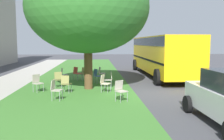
{
  "coord_description": "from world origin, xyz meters",
  "views": [
    {
      "loc": [
        -12.1,
        2.14,
        2.46
      ],
      "look_at": [
        1.42,
        1.22,
        0.95
      ],
      "focal_mm": 39.57,
      "sensor_mm": 36.0,
      "label": 1
    }
  ],
  "objects": [
    {
      "name": "chair_5",
      "position": [
        -0.04,
        1.69,
        0.52
      ],
      "size": [
        0.55,
        0.55,
        0.88
      ],
      "color": "beige",
      "rests_on": "ground"
    },
    {
      "name": "grass_verge",
      "position": [
        0.0,
        3.2,
        0.0
      ],
      "size": [
        48.0,
        6.0,
        0.01
      ],
      "primitive_type": "cube",
      "color": "#3D752D",
      "rests_on": "ground"
    },
    {
      "name": "chair_4",
      "position": [
        -0.11,
        3.58,
        0.52
      ],
      "size": [
        0.51,
        0.51,
        0.88
      ],
      "color": "olive",
      "rests_on": "ground"
    },
    {
      "name": "street_tree",
      "position": [
        0.96,
        2.51,
        4.23
      ],
      "size": [
        6.35,
        6.35,
        6.59
      ],
      "color": "brown",
      "rests_on": "ground"
    },
    {
      "name": "chair_11",
      "position": [
        -1.99,
        1.1,
        0.52
      ],
      "size": [
        0.58,
        0.57,
        0.88
      ],
      "color": "#ADA393",
      "rests_on": "ground"
    },
    {
      "name": "chair_8",
      "position": [
        2.7,
        2.04,
        0.52
      ],
      "size": [
        0.56,
        0.56,
        0.88
      ],
      "color": "#335184",
      "rests_on": "ground"
    },
    {
      "name": "chair_0",
      "position": [
        0.27,
        5.04,
        0.52
      ],
      "size": [
        0.59,
        0.59,
        0.88
      ],
      "color": "#ADA393",
      "rests_on": "ground"
    },
    {
      "name": "chair_2",
      "position": [
        -1.61,
        3.85,
        0.52
      ],
      "size": [
        0.49,
        0.5,
        0.88
      ],
      "color": "#ADA393",
      "rests_on": "ground"
    },
    {
      "name": "chair_10",
      "position": [
        3.39,
        4.13,
        0.52
      ],
      "size": [
        0.52,
        0.52,
        0.88
      ],
      "color": "#ADA393",
      "rests_on": "ground"
    },
    {
      "name": "chair_7",
      "position": [
        4.04,
        3.35,
        0.52
      ],
      "size": [
        0.59,
        0.59,
        0.88
      ],
      "color": "#B7332D",
      "rests_on": "ground"
    },
    {
      "name": "chair_9",
      "position": [
        3.69,
        2.82,
        0.52
      ],
      "size": [
        0.55,
        0.56,
        0.88
      ],
      "color": "olive",
      "rests_on": "ground"
    },
    {
      "name": "chair_6",
      "position": [
        1.39,
        4.19,
        0.52
      ],
      "size": [
        0.55,
        0.54,
        0.88
      ],
      "color": "olive",
      "rests_on": "ground"
    },
    {
      "name": "chair_3",
      "position": [
        1.21,
        1.37,
        0.52
      ],
      "size": [
        0.45,
        0.45,
        0.88
      ],
      "color": "#ADA393",
      "rests_on": "ground"
    },
    {
      "name": "chair_1",
      "position": [
        3.98,
        1.76,
        0.52
      ],
      "size": [
        0.49,
        0.49,
        0.88
      ],
      "color": "#ADA393",
      "rests_on": "ground"
    },
    {
      "name": "ground",
      "position": [
        0.0,
        0.0,
        0.0
      ],
      "size": [
        80.0,
        80.0,
        0.0
      ],
      "primitive_type": "plane",
      "color": "#424247"
    },
    {
      "name": "school_bus",
      "position": [
        5.76,
        -2.7,
        1.76
      ],
      "size": [
        10.4,
        2.8,
        2.88
      ],
      "color": "yellow",
      "rests_on": "ground"
    }
  ]
}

